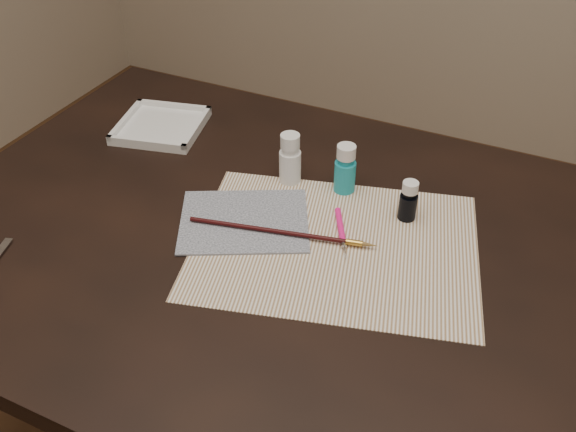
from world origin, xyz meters
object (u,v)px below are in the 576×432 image
at_px(paper, 335,245).
at_px(paint_bottle_white, 290,158).
at_px(canvas, 244,221).
at_px(paint_bottle_cyan, 345,169).
at_px(paint_bottle_navy, 408,201).
at_px(palette_tray, 161,125).

height_order(paper, paint_bottle_white, paint_bottle_white).
bearing_deg(canvas, paint_bottle_white, 82.94).
relative_size(paint_bottle_cyan, paint_bottle_navy, 1.26).
relative_size(paint_bottle_white, paint_bottle_navy, 1.31).
bearing_deg(palette_tray, paper, -22.34).
distance_m(paint_bottle_white, paint_bottle_cyan, 0.11).
relative_size(canvas, paint_bottle_cyan, 2.30).
bearing_deg(paint_bottle_cyan, palette_tray, 174.40).
xyz_separation_m(paint_bottle_navy, palette_tray, (-0.57, 0.08, -0.03)).
height_order(paint_bottle_white, paint_bottle_navy, paint_bottle_white).
bearing_deg(palette_tray, canvas, -33.51).
xyz_separation_m(paper, paint_bottle_white, (-0.15, 0.14, 0.05)).
relative_size(paper, canvas, 2.12).
xyz_separation_m(canvas, paint_bottle_white, (0.02, 0.15, 0.05)).
bearing_deg(paint_bottle_white, paint_bottle_cyan, 7.97).
bearing_deg(palette_tray, paint_bottle_cyan, -5.60).
bearing_deg(paint_bottle_navy, paint_bottle_white, 175.59).
height_order(paper, canvas, canvas).
bearing_deg(paint_bottle_navy, paper, -125.13).
bearing_deg(canvas, paint_bottle_cyan, 53.23).
relative_size(paint_bottle_white, paint_bottle_cyan, 1.04).
height_order(paint_bottle_cyan, paint_bottle_navy, paint_bottle_cyan).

